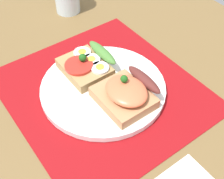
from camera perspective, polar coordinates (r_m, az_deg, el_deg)
The scene contains 5 objects.
ground_plane at distance 62.83cm, azimuth -1.62°, elevation -1.31°, with size 120.00×90.00×3.20cm, color brown.
placemat at distance 61.54cm, azimuth -1.65°, elevation -0.21°, with size 37.97×35.18×0.30cm, color maroon.
plate at distance 60.98cm, azimuth -1.67°, elevation 0.28°, with size 24.82×24.82×1.24cm, color white.
sandwich_egg_tomato at distance 62.90cm, azimuth -4.62°, elevation 4.63°, with size 10.10×9.64×4.24cm.
sandwich_salmon at distance 56.48cm, azimuth 2.73°, elevation -0.67°, with size 10.44×10.25×5.62cm.
Camera 1 is at (35.03, -23.48, 44.97)cm, focal length 49.21 mm.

